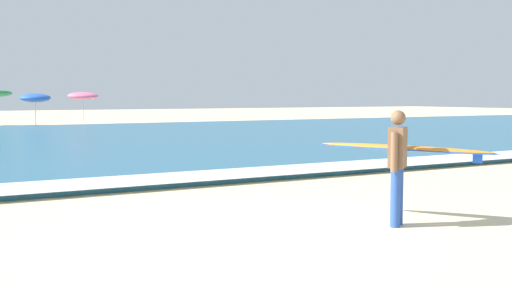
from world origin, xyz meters
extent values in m
plane|color=beige|center=(0.00, 0.00, 0.00)|extent=(160.00, 160.00, 0.00)
cube|color=#1E6084|center=(0.00, 18.40, 0.07)|extent=(120.00, 28.00, 0.14)
cube|color=white|center=(0.00, 5.00, 0.15)|extent=(120.00, 1.71, 0.01)
cylinder|color=#284CA3|center=(2.14, -0.86, 0.44)|extent=(0.15, 0.15, 0.88)
cylinder|color=#284CA3|center=(2.29, -0.75, 0.44)|extent=(0.15, 0.15, 0.88)
cube|color=brown|center=(2.21, -0.80, 1.18)|extent=(0.40, 0.38, 0.60)
sphere|color=brown|center=(2.21, -0.80, 1.62)|extent=(0.22, 0.22, 0.22)
cylinder|color=brown|center=(2.03, -0.94, 1.13)|extent=(0.10, 0.10, 0.58)
cylinder|color=brown|center=(2.42, -0.63, 1.20)|extent=(0.31, 0.26, 0.51)
ellipsoid|color=orange|center=(2.62, -0.51, 1.13)|extent=(1.80, 2.35, 0.15)
ellipsoid|color=blue|center=(2.62, -0.51, 1.11)|extent=(1.88, 2.45, 0.11)
cube|color=blue|center=(3.25, -1.38, 1.01)|extent=(0.10, 0.13, 0.14)
cylinder|color=beige|center=(3.28, 34.60, 0.87)|extent=(0.05, 0.05, 1.74)
ellipsoid|color=blue|center=(3.28, 34.60, 1.82)|extent=(1.96, 1.99, 0.67)
cylinder|color=beige|center=(6.60, 35.48, 0.94)|extent=(0.05, 0.05, 1.88)
ellipsoid|color=pink|center=(6.60, 35.48, 1.95)|extent=(2.05, 2.09, 0.64)
camera|label=1|loc=(-4.13, -7.76, 1.94)|focal=43.67mm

